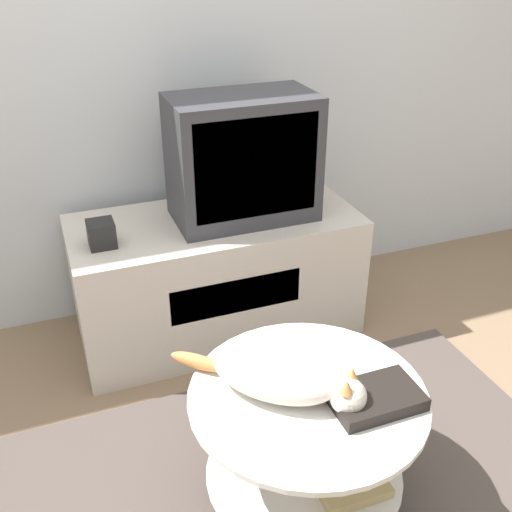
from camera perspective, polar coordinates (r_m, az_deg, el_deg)
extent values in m
plane|color=#7F664C|center=(2.01, 1.88, -22.48)|extent=(12.00, 12.00, 0.00)
cube|color=silver|center=(2.53, -9.98, 22.34)|extent=(8.00, 0.05, 2.60)
cube|color=#4C423D|center=(2.00, 1.89, -22.30)|extent=(2.00, 1.15, 0.02)
cube|color=beige|center=(2.56, -3.78, -1.86)|extent=(1.17, 0.53, 0.53)
cube|color=#B7AD9E|center=(2.32, -1.87, -3.83)|extent=(0.53, 0.01, 0.15)
cube|color=#333338|center=(2.36, -1.27, 9.28)|extent=(0.56, 0.32, 0.49)
cube|color=black|center=(2.22, 0.10, 8.33)|extent=(0.48, 0.01, 0.38)
cube|color=black|center=(2.27, -14.50, 2.05)|extent=(0.10, 0.10, 0.10)
cylinder|color=#B2B2B7|center=(2.02, 4.49, -21.31)|extent=(0.29, 0.29, 0.01)
cylinder|color=#B7B7BC|center=(1.88, 4.72, -17.68)|extent=(0.04, 0.04, 0.38)
cylinder|color=silver|center=(1.95, 4.59, -19.74)|extent=(0.60, 0.60, 0.01)
cylinder|color=silver|center=(1.74, 4.99, -13.14)|extent=(0.68, 0.68, 0.02)
cube|color=tan|center=(1.91, 8.88, -20.54)|extent=(0.21, 0.17, 0.03)
cube|color=maroon|center=(1.99, 0.29, -17.65)|extent=(0.16, 0.11, 0.02)
cube|color=black|center=(1.71, 11.28, -13.09)|extent=(0.25, 0.16, 0.04)
ellipsoid|color=silver|center=(1.69, 1.78, -11.04)|extent=(0.40, 0.39, 0.13)
sphere|color=silver|center=(1.66, 8.75, -13.07)|extent=(0.10, 0.10, 0.10)
cone|color=#D18447|center=(1.64, 9.15, -11.01)|extent=(0.04, 0.04, 0.04)
cone|color=#D18447|center=(1.60, 8.64, -12.22)|extent=(0.04, 0.04, 0.04)
ellipsoid|color=#D18447|center=(1.79, -5.58, -9.98)|extent=(0.16, 0.15, 0.05)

